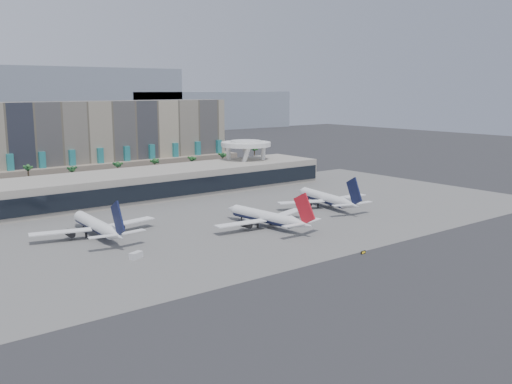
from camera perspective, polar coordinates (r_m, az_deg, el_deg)
ground at (r=179.40m, az=7.33°, el=-5.47°), size 900.00×900.00×0.00m
apron_pad at (r=220.24m, az=-2.89°, el=-2.43°), size 260.00×130.00×0.06m
mountain_ridge at (r=610.22m, az=-23.86°, el=7.68°), size 680.00×60.00×70.00m
hotel at (r=325.57m, az=-13.67°, el=4.42°), size 140.00×30.00×42.00m
terminal at (r=264.98m, az=-9.74°, el=1.03°), size 170.00×32.50×14.50m
saucer_structure at (r=298.05m, az=-1.02°, el=4.51°), size 26.00×26.00×21.89m
palm_row at (r=298.56m, az=-11.80°, el=2.77°), size 157.80×2.80×13.10m
airliner_left at (r=196.26m, az=-15.64°, el=-3.24°), size 42.97×44.27×15.28m
airliner_centre at (r=202.11m, az=1.00°, el=-2.49°), size 41.68×43.08×14.88m
airliner_right at (r=237.41m, az=7.02°, el=-0.62°), size 42.35×43.96×15.28m
service_vehicle_a at (r=169.29m, az=-11.91°, el=-6.23°), size 4.51×3.43×1.98m
service_vehicle_b at (r=207.21m, az=-0.55°, el=-2.95°), size 4.54×3.64×2.04m
taxiway_sign at (r=173.57m, az=10.67°, el=-5.95°), size 2.04×0.44×0.92m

